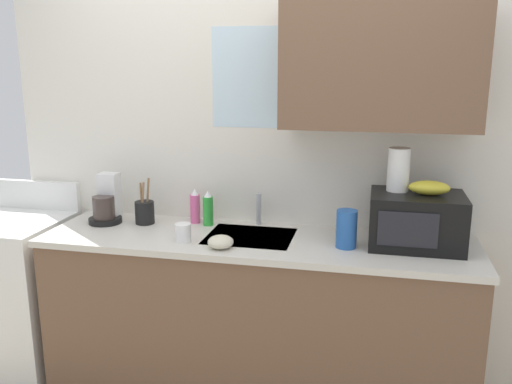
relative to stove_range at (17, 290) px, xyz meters
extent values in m
cube|color=silver|center=(1.50, 0.35, 0.79)|extent=(3.07, 0.10, 2.50)
cube|color=brown|center=(2.09, 0.14, 1.33)|extent=(0.97, 0.32, 0.62)
cube|color=silver|center=(1.46, 0.31, 1.27)|extent=(0.56, 0.02, 0.55)
cube|color=brown|center=(1.50, 0.00, -0.03)|extent=(2.27, 0.60, 0.86)
cube|color=beige|center=(1.50, 0.00, 0.42)|extent=(2.30, 0.63, 0.03)
cube|color=#9EA0A5|center=(1.46, 0.02, 0.37)|extent=(0.46, 0.38, 0.14)
cylinder|color=#B2B5BA|center=(1.46, 0.24, 0.53)|extent=(0.03, 0.03, 0.18)
cube|color=white|center=(0.00, 0.00, -0.01)|extent=(0.60, 0.60, 0.90)
cube|color=white|center=(0.00, 0.28, 0.53)|extent=(0.60, 0.04, 0.18)
cube|color=black|center=(2.31, 0.05, 0.58)|extent=(0.46, 0.34, 0.27)
cube|color=black|center=(2.26, -0.13, 0.58)|extent=(0.28, 0.01, 0.17)
ellipsoid|color=gold|center=(2.36, 0.05, 0.75)|extent=(0.20, 0.11, 0.07)
cylinder|color=white|center=(2.21, 0.10, 0.82)|extent=(0.11, 0.11, 0.22)
cylinder|color=black|center=(0.58, 0.08, 0.46)|extent=(0.19, 0.19, 0.03)
cylinder|color=#3F332D|center=(0.58, 0.07, 0.54)|extent=(0.12, 0.12, 0.13)
cube|color=silver|center=(0.58, 0.15, 0.59)|extent=(0.11, 0.09, 0.26)
cylinder|color=green|center=(1.18, 0.16, 0.53)|extent=(0.06, 0.06, 0.17)
cone|color=white|center=(1.18, 0.16, 0.63)|extent=(0.04, 0.04, 0.04)
cylinder|color=#E55999|center=(1.09, 0.19, 0.53)|extent=(0.06, 0.06, 0.17)
cone|color=white|center=(1.09, 0.19, 0.63)|extent=(0.04, 0.04, 0.04)
cylinder|color=#2659A5|center=(1.97, -0.05, 0.54)|extent=(0.10, 0.10, 0.19)
cylinder|color=white|center=(1.14, -0.14, 0.49)|extent=(0.08, 0.08, 0.09)
cylinder|color=black|center=(0.81, 0.12, 0.51)|extent=(0.11, 0.11, 0.13)
cylinder|color=olive|center=(0.80, 0.12, 0.58)|extent=(0.02, 0.01, 0.20)
cylinder|color=olive|center=(0.83, 0.13, 0.59)|extent=(0.03, 0.03, 0.23)
cylinder|color=olive|center=(0.81, 0.10, 0.59)|extent=(0.03, 0.02, 0.21)
ellipsoid|color=beige|center=(1.36, -0.20, 0.47)|extent=(0.13, 0.13, 0.06)
camera|label=1|loc=(2.09, -2.68, 1.34)|focal=37.95mm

